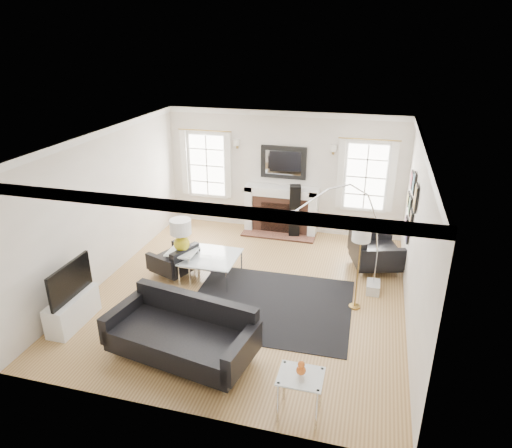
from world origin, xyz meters
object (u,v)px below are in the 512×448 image
(sofa, at_px, (184,334))
(arc_floor_lamp, at_px, (338,240))
(coffee_table, at_px, (211,258))
(gourd_lamp, at_px, (181,233))
(armchair_left, at_px, (176,261))
(fireplace, at_px, (281,210))
(armchair_right, at_px, (372,252))

(sofa, bearing_deg, arc_floor_lamp, 45.41)
(coffee_table, distance_m, gourd_lamp, 0.75)
(sofa, xyz_separation_m, armchair_left, (-1.12, 2.20, -0.08))
(fireplace, distance_m, gourd_lamp, 3.00)
(sofa, bearing_deg, fireplace, 85.18)
(armchair_left, distance_m, armchair_right, 3.86)
(gourd_lamp, bearing_deg, fireplace, 63.46)
(coffee_table, relative_size, gourd_lamp, 1.59)
(fireplace, xyz_separation_m, gourd_lamp, (-1.33, -2.66, 0.41))
(armchair_right, distance_m, gourd_lamp, 3.75)
(sofa, height_order, armchair_left, sofa)
(fireplace, relative_size, coffee_table, 1.68)
(sofa, distance_m, coffee_table, 2.32)
(armchair_right, height_order, arc_floor_lamp, arc_floor_lamp)
(arc_floor_lamp, bearing_deg, armchair_right, 67.91)
(sofa, bearing_deg, armchair_right, 53.50)
(fireplace, xyz_separation_m, arc_floor_lamp, (1.55, -2.79, 0.67))
(armchair_left, distance_m, coffee_table, 0.71)
(fireplace, height_order, sofa, fireplace)
(coffee_table, height_order, arc_floor_lamp, arc_floor_lamp)
(coffee_table, bearing_deg, gourd_lamp, -161.08)
(fireplace, bearing_deg, gourd_lamp, -116.54)
(sofa, xyz_separation_m, gourd_lamp, (-0.93, 2.11, 0.57))
(armchair_right, height_order, gourd_lamp, gourd_lamp)
(fireplace, distance_m, armchair_left, 3.00)
(gourd_lamp, xyz_separation_m, arc_floor_lamp, (2.87, -0.14, 0.26))
(fireplace, height_order, armchair_right, fireplace)
(fireplace, xyz_separation_m, coffee_table, (-0.82, -2.48, -0.13))
(fireplace, distance_m, coffee_table, 2.62)
(fireplace, bearing_deg, armchair_right, -32.11)
(armchair_right, bearing_deg, fireplace, 147.89)
(armchair_left, height_order, arc_floor_lamp, arc_floor_lamp)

